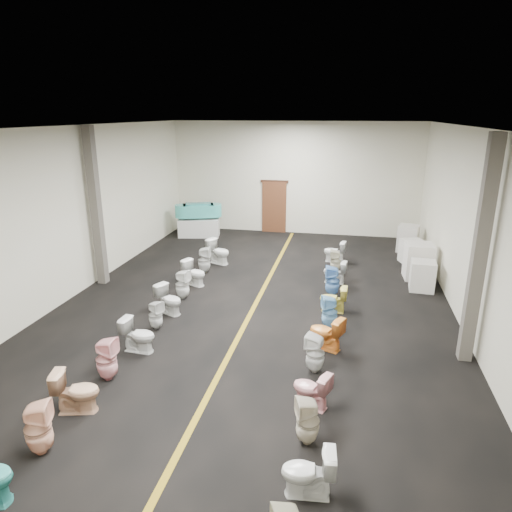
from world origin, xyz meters
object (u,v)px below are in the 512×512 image
object	(u,v)px
toilet_left_3	(107,359)
toilet_left_6	(169,300)
toilet_right_2	(308,421)
toilet_right_11	(335,252)
toilet_left_9	(204,260)
toilet_right_1	(308,473)
toilet_right_8	(333,281)
toilet_right_10	(336,261)
toilet_left_5	(156,315)
toilet_right_3	(311,389)
toilet_right_9	(335,272)
toilet_left_1	(38,428)
toilet_right_4	(315,353)
toilet_left_2	(77,391)
appliance_crate_d	(408,238)
toilet_right_5	(326,333)
appliance_crate_c	(412,252)
display_table	(199,227)
toilet_right_6	(330,312)
toilet_left_8	(194,273)
toilet_right_7	(333,299)
toilet_left_4	(138,335)
appliance_crate_b	(418,261)
appliance_crate_a	(422,276)
toilet_left_7	(182,284)

from	to	relation	value
toilet_left_3	toilet_left_6	distance (m)	3.03
toilet_right_2	toilet_right_11	distance (m)	9.02
toilet_left_9	toilet_right_1	world-z (taller)	toilet_left_9
toilet_left_3	toilet_right_2	distance (m)	3.97
toilet_right_8	toilet_right_10	bearing A→B (deg)	174.00
toilet_left_5	toilet_right_3	world-z (taller)	toilet_left_5
toilet_right_2	toilet_right_9	distance (m)	7.00
toilet_left_1	toilet_right_9	size ratio (longest dim) A/B	1.25
toilet_left_1	toilet_right_8	world-z (taller)	toilet_right_8
toilet_right_4	toilet_right_1	bearing A→B (deg)	17.51
toilet_right_10	toilet_right_11	size ratio (longest dim) A/B	1.02
toilet_left_2	toilet_left_5	size ratio (longest dim) A/B	1.09
appliance_crate_d	toilet_right_10	distance (m)	3.76
toilet_left_6	toilet_right_5	distance (m)	4.06
toilet_right_2	toilet_left_2	bearing A→B (deg)	-109.17
toilet_left_2	toilet_right_9	bearing A→B (deg)	-44.24
appliance_crate_c	toilet_left_6	xyz separation A→B (m)	(-6.39, -5.43, -0.02)
toilet_left_9	toilet_right_9	xyz separation A→B (m)	(4.03, -0.07, -0.08)
appliance_crate_c	toilet_right_8	bearing A→B (deg)	-125.54
display_table	toilet_right_6	world-z (taller)	toilet_right_6
toilet_left_8	toilet_right_7	xyz separation A→B (m)	(4.04, -1.08, -0.03)
toilet_left_4	toilet_right_10	bearing A→B (deg)	-29.51
appliance_crate_b	toilet_right_3	distance (m)	7.47
toilet_right_5	toilet_left_5	bearing A→B (deg)	-68.61
toilet_right_1	toilet_right_4	size ratio (longest dim) A/B	0.90
toilet_right_1	toilet_right_5	xyz separation A→B (m)	(-0.01, 3.99, 0.02)
appliance_crate_a	toilet_right_8	xyz separation A→B (m)	(-2.46, -0.97, 0.01)
appliance_crate_c	toilet_right_3	bearing A→B (deg)	-106.86
toilet_right_4	toilet_right_9	xyz separation A→B (m)	(0.17, 4.97, -0.05)
toilet_right_10	toilet_left_3	bearing A→B (deg)	-34.53
appliance_crate_c	toilet_left_6	distance (m)	8.38
toilet_left_4	toilet_left_5	distance (m)	1.03
toilet_left_2	toilet_right_7	world-z (taller)	toilet_left_2
appliance_crate_a	toilet_right_1	bearing A→B (deg)	-107.10
toilet_left_4	toilet_right_11	size ratio (longest dim) A/B	1.02
toilet_left_5	toilet_right_3	size ratio (longest dim) A/B	1.03
toilet_left_1	toilet_right_2	size ratio (longest dim) A/B	1.09
toilet_right_2	toilet_right_8	world-z (taller)	toilet_right_8
display_table	toilet_right_3	xyz separation A→B (m)	(5.48, -10.39, -0.02)
toilet_left_3	toilet_left_7	xyz separation A→B (m)	(-0.00, 4.00, -0.02)
appliance_crate_c	toilet_left_8	size ratio (longest dim) A/B	1.06
toilet_left_1	toilet_right_11	xyz separation A→B (m)	(3.85, 10.03, -0.07)
appliance_crate_d	toilet_right_8	bearing A→B (deg)	-117.13
toilet_left_2	toilet_left_5	distance (m)	3.13
toilet_left_7	display_table	bearing A→B (deg)	24.82
toilet_left_5	toilet_right_8	bearing A→B (deg)	-30.47
toilet_left_5	toilet_right_6	size ratio (longest dim) A/B	0.87
toilet_left_9	display_table	bearing A→B (deg)	13.63
toilet_right_1	toilet_right_5	bearing A→B (deg)	174.42
toilet_left_9	toilet_right_3	xyz separation A→B (m)	(3.89, -6.15, -0.08)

